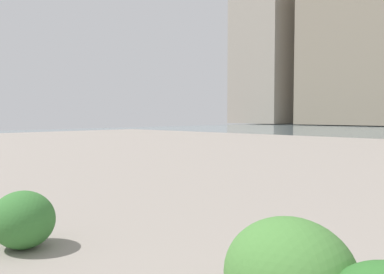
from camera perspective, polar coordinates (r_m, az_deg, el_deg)
The scene contains 3 objects.
building_annex at distance 75.41m, azimuth 23.08°, elevation 16.39°, with size 15.82×15.99×40.37m.
building_highrise at distance 82.10m, azimuth 11.51°, elevation 13.59°, with size 10.52×15.25×35.13m.
shrub_round at distance 5.11m, azimuth -22.98°, elevation -10.80°, with size 0.78×0.71×0.67m.
Camera 1 is at (0.42, 1.07, 1.54)m, focal length 37.36 mm.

